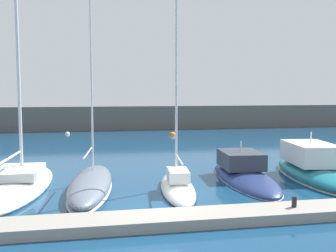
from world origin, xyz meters
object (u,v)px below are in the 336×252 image
object	(u,v)px
dock_bollard	(294,202)
sailboat_slate_third	(91,184)
motorboat_navy_fifth	(244,174)
mooring_buoy_white	(67,134)
sailboat_ivory_second	(17,182)
motorboat_teal_sixth	(312,167)
mooring_buoy_orange	(173,135)
sailboat_white_fourth	(177,187)

from	to	relation	value
dock_bollard	sailboat_slate_third	bearing A→B (deg)	144.14
motorboat_navy_fifth	dock_bollard	bearing A→B (deg)	179.49
mooring_buoy_white	dock_bollard	bearing A→B (deg)	-70.67
sailboat_slate_third	dock_bollard	distance (m)	10.18
motorboat_navy_fifth	sailboat_ivory_second	bearing A→B (deg)	93.45
motorboat_navy_fifth	dock_bollard	xyz separation A→B (m)	(-0.48, -6.75, 0.35)
sailboat_ivory_second	motorboat_navy_fifth	distance (m)	12.55
sailboat_slate_third	mooring_buoy_white	world-z (taller)	sailboat_slate_third
sailboat_ivory_second	dock_bollard	xyz separation A→B (m)	(12.07, -6.78, 0.29)
motorboat_navy_fifth	motorboat_teal_sixth	size ratio (longest dim) A/B	1.02
dock_bollard	mooring_buoy_orange	bearing A→B (deg)	88.81
mooring_buoy_orange	dock_bollard	bearing A→B (deg)	-91.19
sailboat_slate_third	motorboat_navy_fifth	world-z (taller)	sailboat_slate_third
sailboat_ivory_second	sailboat_white_fourth	xyz separation A→B (m)	(8.20, -1.96, -0.11)
sailboat_ivory_second	mooring_buoy_orange	distance (m)	25.63
sailboat_white_fourth	mooring_buoy_orange	xyz separation A→B (m)	(4.47, 24.23, -0.23)
sailboat_slate_third	mooring_buoy_orange	distance (m)	24.73
sailboat_ivory_second	sailboat_slate_third	world-z (taller)	sailboat_ivory_second
sailboat_slate_third	sailboat_white_fourth	distance (m)	4.53
motorboat_teal_sixth	dock_bollard	distance (m)	7.93
sailboat_ivory_second	mooring_buoy_orange	xyz separation A→B (m)	(12.67, 22.27, -0.34)
sailboat_white_fourth	dock_bollard	distance (m)	6.19
sailboat_ivory_second	sailboat_slate_third	distance (m)	3.90
mooring_buoy_white	mooring_buoy_orange	xyz separation A→B (m)	(12.00, -3.44, 0.00)
sailboat_slate_third	dock_bollard	bearing A→B (deg)	-120.70
motorboat_navy_fifth	mooring_buoy_white	xyz separation A→B (m)	(-11.88, 25.74, -0.29)
sailboat_white_fourth	mooring_buoy_white	bearing A→B (deg)	20.70
sailboat_white_fourth	motorboat_navy_fifth	distance (m)	4.76
sailboat_ivory_second	sailboat_white_fourth	bearing A→B (deg)	-100.07
motorboat_navy_fifth	mooring_buoy_orange	size ratio (longest dim) A/B	11.27
sailboat_white_fourth	sailboat_slate_third	bearing A→B (deg)	80.88
mooring_buoy_orange	dock_bollard	size ratio (longest dim) A/B	1.84
sailboat_ivory_second	mooring_buoy_orange	size ratio (longest dim) A/B	21.86
dock_bollard	sailboat_ivory_second	bearing A→B (deg)	150.66
sailboat_ivory_second	motorboat_navy_fifth	xyz separation A→B (m)	(12.55, -0.03, -0.05)
sailboat_white_fourth	mooring_buoy_orange	world-z (taller)	sailboat_white_fourth
sailboat_ivory_second	motorboat_navy_fifth	bearing A→B (deg)	-86.76
sailboat_slate_third	mooring_buoy_white	distance (m)	26.71
sailboat_ivory_second	dock_bollard	bearing A→B (deg)	-115.97
mooring_buoy_orange	dock_bollard	world-z (taller)	dock_bollard
sailboat_white_fourth	mooring_buoy_orange	size ratio (longest dim) A/B	12.65
dock_bollard	sailboat_white_fourth	bearing A→B (deg)	128.71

